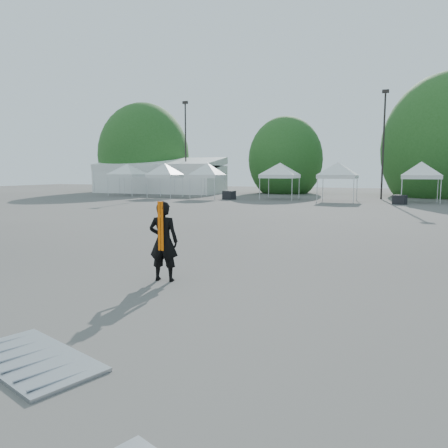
% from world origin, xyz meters
% --- Properties ---
extents(ground, '(120.00, 120.00, 0.00)m').
position_xyz_m(ground, '(0.00, 0.00, 0.00)').
color(ground, '#474442').
rests_on(ground, ground).
extents(marquee, '(15.00, 6.25, 4.23)m').
position_xyz_m(marquee, '(-22.00, 35.00, 1.97)').
color(marquee, white).
rests_on(marquee, ground).
extents(light_pole_west, '(0.60, 0.25, 10.30)m').
position_xyz_m(light_pole_west, '(-18.00, 34.00, 5.77)').
color(light_pole_west, black).
rests_on(light_pole_west, ground).
extents(light_pole_east, '(0.60, 0.25, 9.80)m').
position_xyz_m(light_pole_east, '(3.00, 32.00, 5.52)').
color(light_pole_east, black).
rests_on(light_pole_east, ground).
extents(tree_far_w, '(4.80, 4.80, 7.30)m').
position_xyz_m(tree_far_w, '(-26.00, 38.00, 4.54)').
color(tree_far_w, '#382314').
rests_on(tree_far_w, ground).
extents(tree_mid_w, '(4.16, 4.16, 6.33)m').
position_xyz_m(tree_mid_w, '(-8.00, 40.00, 3.93)').
color(tree_mid_w, '#382314').
rests_on(tree_mid_w, ground).
extents(tent_a, '(4.43, 4.43, 3.88)m').
position_xyz_m(tent_a, '(-22.30, 28.83, 3.06)').
color(tent_a, silver).
rests_on(tent_a, ground).
extents(tent_b, '(3.90, 3.90, 3.88)m').
position_xyz_m(tent_b, '(-16.81, 27.10, 3.06)').
color(tent_b, silver).
rests_on(tent_b, ground).
extents(tent_c, '(3.80, 3.80, 3.88)m').
position_xyz_m(tent_c, '(-12.24, 27.06, 3.06)').
color(tent_c, silver).
rests_on(tent_c, ground).
extents(tent_d, '(4.45, 4.45, 3.88)m').
position_xyz_m(tent_d, '(-5.67, 28.59, 3.06)').
color(tent_d, silver).
rests_on(tent_d, ground).
extents(tent_e, '(4.46, 4.46, 3.88)m').
position_xyz_m(tent_e, '(-0.41, 27.86, 3.06)').
color(tent_e, silver).
rests_on(tent_e, ground).
extents(tent_f, '(4.23, 4.23, 3.88)m').
position_xyz_m(tent_f, '(6.09, 28.33, 3.06)').
color(tent_f, silver).
rests_on(tent_f, ground).
extents(man, '(0.75, 0.56, 1.86)m').
position_xyz_m(man, '(-0.53, -1.84, 0.93)').
color(man, black).
rests_on(man, ground).
extents(barrier_left, '(2.35, 1.70, 0.07)m').
position_xyz_m(barrier_left, '(0.00, -6.32, 0.03)').
color(barrier_left, '#A3A6AB').
rests_on(barrier_left, ground).
extents(crate_west, '(1.19, 1.04, 0.79)m').
position_xyz_m(crate_west, '(-9.85, 26.49, 0.39)').
color(crate_west, black).
rests_on(crate_west, ground).
extents(crate_mid, '(1.12, 0.99, 0.72)m').
position_xyz_m(crate_mid, '(4.58, 25.84, 0.36)').
color(crate_mid, black).
rests_on(crate_mid, ground).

